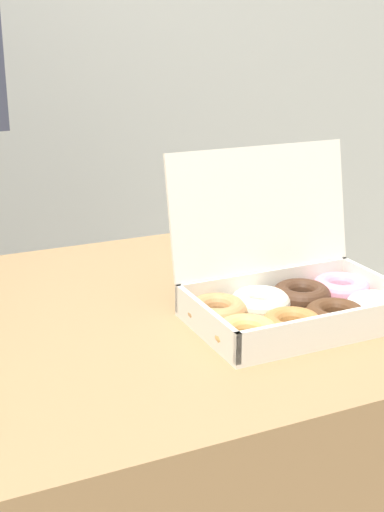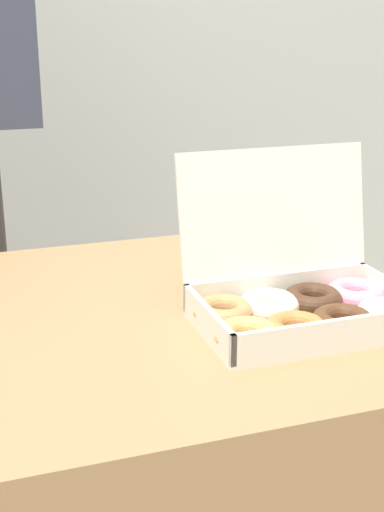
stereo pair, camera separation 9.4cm
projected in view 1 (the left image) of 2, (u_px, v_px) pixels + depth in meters
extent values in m
cube|color=silver|center=(297.00, 320.00, 1.07)|extent=(0.31, 0.20, 0.01)
cube|color=silver|center=(206.00, 321.00, 1.00)|extent=(0.01, 0.20, 0.04)
cube|color=silver|center=(379.00, 289.00, 1.13)|extent=(0.01, 0.20, 0.04)
cube|color=silver|center=(335.00, 328.00, 0.98)|extent=(0.31, 0.01, 0.04)
cube|color=silver|center=(265.00, 284.00, 1.15)|extent=(0.31, 0.01, 0.04)
cube|color=silver|center=(260.00, 209.00, 1.13)|extent=(0.31, 0.04, 0.20)
torus|color=tan|center=(247.00, 333.00, 0.98)|extent=(0.12, 0.12, 0.03)
torus|color=#B27F4C|center=(217.00, 310.00, 1.06)|extent=(0.11, 0.11, 0.03)
torus|color=#A87038|center=(292.00, 325.00, 1.01)|extent=(0.11, 0.11, 0.03)
torus|color=silver|center=(261.00, 302.00, 1.09)|extent=(0.12, 0.12, 0.03)
torus|color=#4C2D19|center=(336.00, 315.00, 1.04)|extent=(0.12, 0.12, 0.03)
torus|color=#422819|center=(302.00, 295.00, 1.12)|extent=(0.12, 0.12, 0.03)
torus|color=white|center=(377.00, 307.00, 1.07)|extent=(0.11, 0.11, 0.03)
torus|color=pink|center=(340.00, 287.00, 1.15)|extent=(0.12, 0.12, 0.03)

